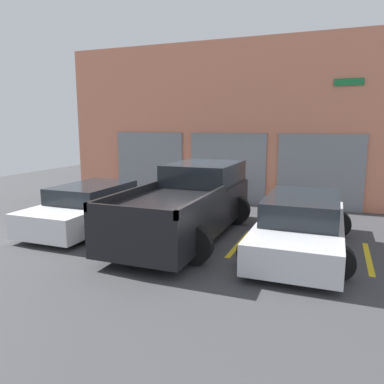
% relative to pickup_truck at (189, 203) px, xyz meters
% --- Properties ---
extents(ground_plane, '(28.00, 28.00, 0.00)m').
position_rel_pickup_truck_xyz_m(ground_plane, '(0.00, 1.41, -0.85)').
color(ground_plane, '#3D3D3F').
extents(shophouse_building, '(13.59, 0.68, 5.84)m').
position_rel_pickup_truck_xyz_m(shophouse_building, '(-0.01, 4.70, 2.01)').
color(shophouse_building, '#D17A5B').
rests_on(shophouse_building, ground).
extents(pickup_truck, '(2.60, 5.55, 1.79)m').
position_rel_pickup_truck_xyz_m(pickup_truck, '(0.00, 0.00, 0.00)').
color(pickup_truck, black).
rests_on(pickup_truck, ground).
extents(sedan_white, '(2.15, 4.27, 1.20)m').
position_rel_pickup_truck_xyz_m(sedan_white, '(-2.87, -0.26, -0.28)').
color(sedan_white, white).
rests_on(sedan_white, ground).
extents(sedan_side, '(2.24, 4.72, 1.27)m').
position_rel_pickup_truck_xyz_m(sedan_side, '(2.87, -0.25, -0.25)').
color(sedan_side, silver).
rests_on(sedan_side, ground).
extents(parking_stripe_far_left, '(0.12, 2.20, 0.01)m').
position_rel_pickup_truck_xyz_m(parking_stripe_far_left, '(-4.30, -0.28, -0.85)').
color(parking_stripe_far_left, gold).
rests_on(parking_stripe_far_left, ground).
extents(parking_stripe_left, '(0.12, 2.20, 0.01)m').
position_rel_pickup_truck_xyz_m(parking_stripe_left, '(-1.43, -0.28, -0.85)').
color(parking_stripe_left, gold).
rests_on(parking_stripe_left, ground).
extents(parking_stripe_centre, '(0.12, 2.20, 0.01)m').
position_rel_pickup_truck_xyz_m(parking_stripe_centre, '(1.43, -0.28, -0.85)').
color(parking_stripe_centre, gold).
rests_on(parking_stripe_centre, ground).
extents(parking_stripe_right, '(0.12, 2.20, 0.01)m').
position_rel_pickup_truck_xyz_m(parking_stripe_right, '(4.30, -0.28, -0.85)').
color(parking_stripe_right, gold).
rests_on(parking_stripe_right, ground).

